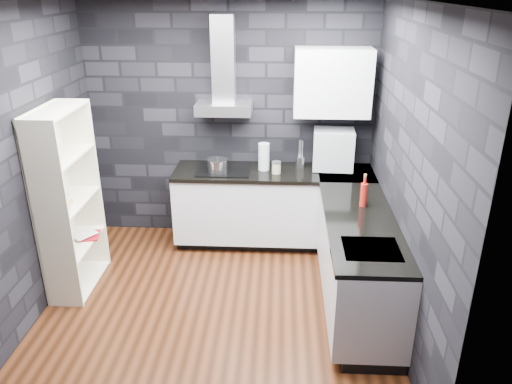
# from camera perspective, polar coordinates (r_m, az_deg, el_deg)

# --- Properties ---
(ground) EXTENTS (3.20, 3.20, 0.00)m
(ground) POSITION_cam_1_polar(r_m,az_deg,el_deg) (4.82, -4.56, -13.07)
(ground) COLOR #472110
(ceiling) EXTENTS (3.20, 3.20, 0.00)m
(ceiling) POSITION_cam_1_polar(r_m,az_deg,el_deg) (3.90, -5.88, 20.98)
(ceiling) COLOR white
(wall_back) EXTENTS (3.20, 0.05, 2.70)m
(wall_back) POSITION_cam_1_polar(r_m,az_deg,el_deg) (5.71, -2.92, 7.93)
(wall_back) COLOR black
(wall_back) RESTS_ON ground
(wall_front) EXTENTS (3.20, 0.05, 2.70)m
(wall_front) POSITION_cam_1_polar(r_m,az_deg,el_deg) (2.74, -9.81, -10.08)
(wall_front) COLOR black
(wall_front) RESTS_ON ground
(wall_left) EXTENTS (0.05, 3.20, 2.70)m
(wall_left) POSITION_cam_1_polar(r_m,az_deg,el_deg) (4.68, -25.27, 2.30)
(wall_left) COLOR black
(wall_left) RESTS_ON ground
(wall_right) EXTENTS (0.05, 3.20, 2.70)m
(wall_right) POSITION_cam_1_polar(r_m,az_deg,el_deg) (4.26, 17.06, 1.62)
(wall_right) COLOR black
(wall_right) RESTS_ON ground
(toekick_back) EXTENTS (2.18, 0.50, 0.10)m
(toekick_back) POSITION_cam_1_polar(r_m,az_deg,el_deg) (5.89, 1.92, -5.17)
(toekick_back) COLOR black
(toekick_back) RESTS_ON ground
(toekick_right) EXTENTS (0.50, 1.78, 0.10)m
(toekick_right) POSITION_cam_1_polar(r_m,az_deg,el_deg) (4.89, 11.70, -12.17)
(toekick_right) COLOR black
(toekick_right) RESTS_ON ground
(counter_back_cab) EXTENTS (2.20, 0.60, 0.76)m
(counter_back_cab) POSITION_cam_1_polar(r_m,az_deg,el_deg) (5.67, 1.97, -1.52)
(counter_back_cab) COLOR silver
(counter_back_cab) RESTS_ON ground
(counter_right_cab) EXTENTS (0.60, 1.80, 0.76)m
(counter_right_cab) POSITION_cam_1_polar(r_m,az_deg,el_deg) (4.66, 11.63, -7.83)
(counter_right_cab) COLOR silver
(counter_right_cab) RESTS_ON ground
(counter_back_top) EXTENTS (2.20, 0.62, 0.04)m
(counter_back_top) POSITION_cam_1_polar(r_m,az_deg,el_deg) (5.50, 2.02, 2.23)
(counter_back_top) COLOR black
(counter_back_top) RESTS_ON counter_back_cab
(counter_right_top) EXTENTS (0.62, 1.80, 0.04)m
(counter_right_top) POSITION_cam_1_polar(r_m,az_deg,el_deg) (4.47, 11.91, -3.42)
(counter_right_top) COLOR black
(counter_right_top) RESTS_ON counter_right_cab
(counter_corner_top) EXTENTS (0.62, 0.62, 0.04)m
(counter_corner_top) POSITION_cam_1_polar(r_m,az_deg,el_deg) (5.56, 10.30, 2.07)
(counter_corner_top) COLOR black
(counter_corner_top) RESTS_ON counter_right_cab
(hood_body) EXTENTS (0.60, 0.34, 0.12)m
(hood_body) POSITION_cam_1_polar(r_m,az_deg,el_deg) (5.47, -3.69, 9.53)
(hood_body) COLOR silver
(hood_body) RESTS_ON wall_back
(hood_chimney) EXTENTS (0.24, 0.20, 0.90)m
(hood_chimney) POSITION_cam_1_polar(r_m,az_deg,el_deg) (5.45, -3.75, 14.93)
(hood_chimney) COLOR silver
(hood_chimney) RESTS_ON hood_body
(upper_cabinet) EXTENTS (0.80, 0.35, 0.70)m
(upper_cabinet) POSITION_cam_1_polar(r_m,az_deg,el_deg) (5.40, 8.73, 12.27)
(upper_cabinet) COLOR silver
(upper_cabinet) RESTS_ON wall_back
(cooktop) EXTENTS (0.58, 0.50, 0.01)m
(cooktop) POSITION_cam_1_polar(r_m,az_deg,el_deg) (5.54, -3.67, 2.62)
(cooktop) COLOR black
(cooktop) RESTS_ON counter_back_top
(sink_rim) EXTENTS (0.44, 0.40, 0.01)m
(sink_rim) POSITION_cam_1_polar(r_m,az_deg,el_deg) (4.03, 13.06, -6.40)
(sink_rim) COLOR silver
(sink_rim) RESTS_ON counter_right_top
(pot) EXTENTS (0.27, 0.27, 0.13)m
(pot) POSITION_cam_1_polar(r_m,az_deg,el_deg) (5.44, -4.41, 2.98)
(pot) COLOR #B4B4B9
(pot) RESTS_ON cooktop
(glass_vase) EXTENTS (0.14, 0.14, 0.30)m
(glass_vase) POSITION_cam_1_polar(r_m,az_deg,el_deg) (5.49, 0.90, 4.06)
(glass_vase) COLOR silver
(glass_vase) RESTS_ON counter_back_top
(storage_jar) EXTENTS (0.11, 0.11, 0.12)m
(storage_jar) POSITION_cam_1_polar(r_m,az_deg,el_deg) (5.41, 2.34, 2.74)
(storage_jar) COLOR tan
(storage_jar) RESTS_ON counter_back_top
(utensil_crock) EXTENTS (0.11, 0.11, 0.12)m
(utensil_crock) POSITION_cam_1_polar(r_m,az_deg,el_deg) (5.60, 5.05, 3.40)
(utensil_crock) COLOR #B4B4B9
(utensil_crock) RESTS_ON counter_back_top
(appliance_garage) EXTENTS (0.45, 0.36, 0.43)m
(appliance_garage) POSITION_cam_1_polar(r_m,az_deg,el_deg) (5.56, 8.82, 4.86)
(appliance_garage) COLOR #ADB0B4
(appliance_garage) RESTS_ON counter_back_top
(red_bottle) EXTENTS (0.09, 0.09, 0.22)m
(red_bottle) POSITION_cam_1_polar(r_m,az_deg,el_deg) (4.70, 12.20, -0.32)
(red_bottle) COLOR #A21A13
(red_bottle) RESTS_ON counter_right_top
(bookshelf) EXTENTS (0.60, 0.87, 1.80)m
(bookshelf) POSITION_cam_1_polar(r_m,az_deg,el_deg) (5.04, -20.61, -1.09)
(bookshelf) COLOR #EBE4C7
(bookshelf) RESTS_ON ground
(fruit_bowl) EXTENTS (0.26, 0.26, 0.05)m
(fruit_bowl) POSITION_cam_1_polar(r_m,az_deg,el_deg) (4.92, -21.22, -1.30)
(fruit_bowl) COLOR white
(fruit_bowl) RESTS_ON bookshelf
(book_red) EXTENTS (0.18, 0.05, 0.24)m
(book_red) POSITION_cam_1_polar(r_m,az_deg,el_deg) (5.28, -19.50, -3.76)
(book_red) COLOR maroon
(book_red) RESTS_ON bookshelf
(book_second) EXTENTS (0.14, 0.11, 0.22)m
(book_second) POSITION_cam_1_polar(r_m,az_deg,el_deg) (5.30, -19.61, -3.38)
(book_second) COLOR #B2B2B2
(book_second) RESTS_ON bookshelf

